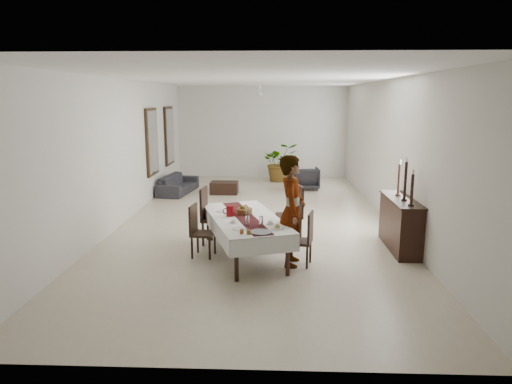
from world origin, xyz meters
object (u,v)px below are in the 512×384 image
(sideboard_body, at_px, (400,225))
(sofa, at_px, (178,184))
(dining_table_top, at_px, (245,219))
(red_pitcher, at_px, (230,211))
(woman, at_px, (292,211))

(sideboard_body, xyz_separation_m, sofa, (-5.22, 5.00, -0.20))
(sofa, bearing_deg, sideboard_body, -125.33)
(sofa, bearing_deg, dining_table_top, -148.46)
(red_pitcher, distance_m, sofa, 5.87)
(woman, height_order, sofa, woman)
(woman, bearing_deg, dining_table_top, 70.65)
(dining_table_top, height_order, woman, woman)
(red_pitcher, height_order, woman, woman)
(woman, bearing_deg, red_pitcher, 73.31)
(sideboard_body, relative_size, sofa, 0.85)
(dining_table_top, relative_size, sofa, 1.24)
(dining_table_top, relative_size, sideboard_body, 1.46)
(dining_table_top, relative_size, woman, 1.22)
(dining_table_top, bearing_deg, woman, -42.16)
(woman, xyz_separation_m, sofa, (-3.17, 5.89, -0.67))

